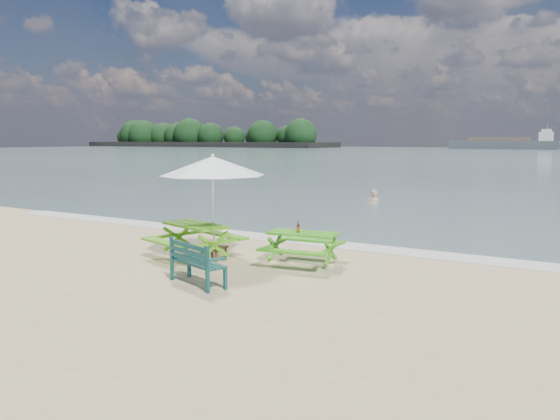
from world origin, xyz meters
The scene contains 10 objects.
sea centered at (0.00, 85.00, 0.00)m, with size 300.00×300.00×0.00m, color slate.
foam_strip centered at (0.00, 4.60, 0.01)m, with size 22.00×0.90×0.01m, color silver.
island_headland centered at (-110.00, 140.00, 3.26)m, with size 90.00×22.00×7.60m.
picnic_table_left centered at (-1.12, 1.63, 0.37)m, with size 2.04×2.16×0.76m.
picnic_table_right centered at (1.17, 2.30, 0.32)m, with size 1.60×1.74×0.67m.
park_bench centered at (0.32, -0.07, 0.24)m, with size 1.33×0.80×0.78m.
side_table centered at (-0.67, 1.70, 0.15)m, with size 0.46×0.46×0.29m.
patio_umbrella centered at (-0.67, 1.70, 2.03)m, with size 2.31×2.31×2.23m.
beer_bottle centered at (1.10, 2.24, 0.76)m, with size 0.07×0.07×0.25m.
swimmer centered at (-1.75, 14.07, -0.33)m, with size 0.70×0.57×1.65m.
Camera 1 is at (6.44, -7.52, 2.60)m, focal length 35.00 mm.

